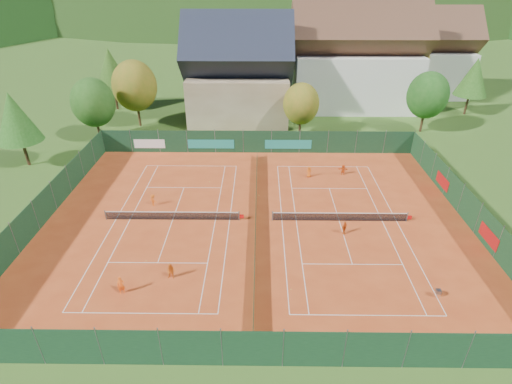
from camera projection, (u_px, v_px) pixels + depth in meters
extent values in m
plane|color=#30561B|center=(256.00, 221.00, 38.30)|extent=(600.00, 600.00, 0.00)
cube|color=#BC431B|center=(256.00, 220.00, 38.28)|extent=(40.00, 32.00, 0.01)
cube|color=white|center=(192.00, 166.00, 48.70)|extent=(10.97, 0.06, 0.00)
cube|color=white|center=(140.00, 313.00, 28.02)|extent=(10.97, 0.06, 0.00)
cube|color=white|center=(116.00, 219.00, 38.42)|extent=(0.06, 23.77, 0.00)
cube|color=white|center=(230.00, 220.00, 38.31)|extent=(0.06, 23.77, 0.00)
cube|color=white|center=(130.00, 219.00, 38.40)|extent=(0.06, 23.77, 0.00)
cube|color=white|center=(215.00, 220.00, 38.32)|extent=(0.06, 23.77, 0.00)
cube|color=white|center=(184.00, 188.00, 43.93)|extent=(8.23, 0.06, 0.00)
cube|color=white|center=(158.00, 263.00, 32.80)|extent=(8.23, 0.06, 0.00)
cube|color=white|center=(173.00, 220.00, 38.36)|extent=(0.06, 12.80, 0.00)
cube|color=white|center=(323.00, 167.00, 48.53)|extent=(10.97, 0.06, 0.00)
cube|color=white|center=(368.00, 315.00, 27.86)|extent=(10.97, 0.06, 0.00)
cube|color=white|center=(282.00, 220.00, 38.25)|extent=(0.06, 23.77, 0.00)
cube|color=white|center=(397.00, 221.00, 38.14)|extent=(0.06, 23.77, 0.00)
cube|color=white|center=(296.00, 221.00, 38.24)|extent=(0.06, 23.77, 0.00)
cube|color=white|center=(382.00, 221.00, 38.15)|extent=(0.06, 23.77, 0.00)
cube|color=white|center=(329.00, 188.00, 43.76)|extent=(8.23, 0.06, 0.00)
cube|color=white|center=(352.00, 264.00, 32.63)|extent=(8.23, 0.06, 0.00)
cube|color=white|center=(339.00, 221.00, 38.20)|extent=(0.06, 12.80, 0.00)
cylinder|color=#59595B|center=(106.00, 215.00, 38.18)|extent=(0.10, 0.10, 1.02)
cylinder|color=#59595B|center=(239.00, 216.00, 38.05)|extent=(0.10, 0.10, 1.02)
cube|color=black|center=(172.00, 216.00, 38.14)|extent=(12.80, 0.02, 0.86)
cube|color=white|center=(172.00, 212.00, 37.93)|extent=(12.80, 0.04, 0.06)
cube|color=red|center=(242.00, 216.00, 38.08)|extent=(0.40, 0.04, 0.40)
cylinder|color=#59595B|center=(273.00, 216.00, 38.02)|extent=(0.10, 0.10, 1.02)
cylinder|color=#59595B|center=(407.00, 217.00, 37.89)|extent=(0.10, 0.10, 1.02)
cube|color=black|center=(340.00, 217.00, 37.98)|extent=(12.80, 0.02, 0.86)
cube|color=white|center=(340.00, 213.00, 37.76)|extent=(12.80, 0.04, 0.06)
cube|color=red|center=(410.00, 217.00, 37.91)|extent=(0.40, 0.04, 0.40)
cube|color=#12331B|center=(256.00, 216.00, 38.04)|extent=(0.03, 28.80, 1.00)
cube|color=#12321C|center=(257.00, 142.00, 51.46)|extent=(40.00, 0.04, 3.00)
cube|color=teal|center=(211.00, 144.00, 51.62)|extent=(6.00, 0.03, 1.20)
cube|color=teal|center=(288.00, 144.00, 51.52)|extent=(6.00, 0.03, 1.20)
cube|color=silver|center=(149.00, 144.00, 51.70)|extent=(4.00, 0.03, 1.20)
cube|color=#13361E|center=(252.00, 349.00, 23.63)|extent=(40.00, 0.04, 3.00)
cube|color=#163D22|center=(45.00, 206.00, 37.75)|extent=(0.04, 32.00, 3.00)
cube|color=#153B1E|center=(469.00, 208.00, 37.34)|extent=(0.04, 32.00, 3.00)
cube|color=#B21414|center=(489.00, 236.00, 34.01)|extent=(0.03, 3.00, 1.20)
cube|color=#B21414|center=(442.00, 181.00, 42.71)|extent=(0.03, 3.00, 1.20)
cube|color=tan|center=(239.00, 96.00, 62.68)|extent=(15.00, 12.00, 7.00)
cube|color=#1E2333|center=(238.00, 53.00, 59.47)|extent=(16.20, 12.00, 12.00)
cube|color=silver|center=(353.00, 80.00, 67.21)|extent=(20.00, 11.00, 9.00)
cube|color=brown|center=(359.00, 35.00, 63.63)|extent=(21.60, 11.00, 11.00)
cube|color=silver|center=(419.00, 73.00, 74.27)|extent=(16.00, 10.00, 8.00)
cube|color=brown|center=(427.00, 35.00, 71.07)|extent=(17.28, 10.00, 10.00)
cylinder|color=#402D17|center=(99.00, 131.00, 55.22)|extent=(0.36, 0.36, 2.80)
ellipsoid|color=#225317|center=(93.00, 103.00, 53.24)|extent=(5.72, 5.72, 6.58)
cylinder|color=#4C341B|center=(139.00, 116.00, 60.31)|extent=(0.36, 0.36, 3.15)
ellipsoid|color=olive|center=(135.00, 86.00, 58.09)|extent=(6.44, 6.44, 7.40)
cylinder|color=#432818|center=(116.00, 99.00, 67.24)|extent=(0.36, 0.36, 3.50)
cone|color=#295217|center=(111.00, 69.00, 64.77)|extent=(5.60, 5.60, 6.50)
cylinder|color=#422617|center=(300.00, 128.00, 56.75)|extent=(0.36, 0.36, 2.45)
ellipsoid|color=olive|center=(301.00, 104.00, 55.03)|extent=(5.01, 5.01, 5.76)
cylinder|color=#452D18|center=(422.00, 122.00, 58.22)|extent=(0.36, 0.36, 2.80)
ellipsoid|color=#1D5317|center=(428.00, 95.00, 56.25)|extent=(5.72, 5.72, 6.58)
cylinder|color=#422C17|center=(466.00, 105.00, 64.99)|extent=(0.36, 0.36, 3.15)
cone|color=#275A19|center=(474.00, 77.00, 62.77)|extent=(5.04, 5.04, 5.85)
cylinder|color=#492C1A|center=(26.00, 153.00, 48.23)|extent=(0.36, 0.36, 3.15)
cone|color=#245D1A|center=(15.00, 117.00, 46.01)|extent=(5.04, 5.04, 5.85)
cylinder|color=#4A2D1A|center=(402.00, 90.00, 71.94)|extent=(0.36, 0.36, 3.50)
ellipsoid|color=olive|center=(408.00, 62.00, 69.48)|extent=(7.15, 7.15, 8.22)
ellipsoid|color=black|center=(273.00, 57.00, 320.00)|extent=(440.00, 440.00, 242.00)
cylinder|color=slate|center=(437.00, 295.00, 29.08)|extent=(0.02, 0.02, 0.80)
cylinder|color=slate|center=(441.00, 295.00, 29.08)|extent=(0.02, 0.02, 0.80)
cylinder|color=slate|center=(435.00, 292.00, 29.34)|extent=(0.02, 0.02, 0.80)
cylinder|color=slate|center=(439.00, 292.00, 29.34)|extent=(0.02, 0.02, 0.80)
cube|color=slate|center=(439.00, 292.00, 29.13)|extent=(0.34, 0.34, 0.30)
ellipsoid|color=#CCD833|center=(439.00, 291.00, 29.12)|extent=(0.28, 0.28, 0.16)
sphere|color=#CCD833|center=(146.00, 261.00, 32.97)|extent=(0.07, 0.07, 0.07)
sphere|color=#CCD833|center=(291.00, 289.00, 30.07)|extent=(0.07, 0.07, 0.07)
sphere|color=#CCD833|center=(259.00, 195.00, 42.40)|extent=(0.07, 0.07, 0.07)
sphere|color=#CCD833|center=(210.00, 182.00, 45.11)|extent=(0.07, 0.07, 0.07)
imported|color=orange|center=(121.00, 285.00, 29.39)|extent=(0.65, 0.53, 1.53)
imported|color=#D95A13|center=(171.00, 271.00, 30.85)|extent=(0.74, 0.61, 1.38)
imported|color=orange|center=(153.00, 200.00, 40.35)|extent=(0.95, 0.84, 1.28)
imported|color=#D95313|center=(344.00, 228.00, 36.04)|extent=(0.78, 0.76, 1.32)
imported|color=orange|center=(309.00, 172.00, 45.88)|extent=(0.73, 0.58, 1.30)
imported|color=#EF5515|center=(343.00, 170.00, 46.35)|extent=(1.21, 0.46, 1.28)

